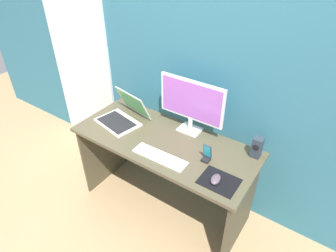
{
  "coord_description": "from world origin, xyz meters",
  "views": [
    {
      "loc": [
        1.02,
        -1.43,
        2.11
      ],
      "look_at": [
        0.05,
        -0.02,
        0.91
      ],
      "focal_mm": 30.55,
      "sensor_mm": 36.0,
      "label": 1
    }
  ],
  "objects": [
    {
      "name": "keyboard_external",
      "position": [
        0.09,
        -0.18,
        0.75
      ],
      "size": [
        0.42,
        0.12,
        0.01
      ],
      "primitive_type": "cube",
      "rotation": [
        0.0,
        0.0,
        0.02
      ],
      "color": "white",
      "rests_on": "desk"
    },
    {
      "name": "ground_plane",
      "position": [
        0.0,
        0.0,
        0.0
      ],
      "size": [
        8.0,
        8.0,
        0.0
      ],
      "primitive_type": "plane",
      "color": "#A4845A"
    },
    {
      "name": "desk",
      "position": [
        0.0,
        0.0,
        0.59
      ],
      "size": [
        1.46,
        0.62,
        0.75
      ],
      "color": "#4E4631",
      "rests_on": "ground_plane"
    },
    {
      "name": "phone_in_dock",
      "position": [
        0.38,
        -0.02,
        0.8
      ],
      "size": [
        0.06,
        0.06,
        0.14
      ],
      "color": "black",
      "rests_on": "desk"
    },
    {
      "name": "mousepad",
      "position": [
        0.55,
        -0.16,
        0.75
      ],
      "size": [
        0.25,
        0.2,
        0.0
      ],
      "primitive_type": "cube",
      "color": "black",
      "rests_on": "desk"
    },
    {
      "name": "laptop",
      "position": [
        -0.44,
        0.03,
        0.8
      ],
      "size": [
        0.41,
        0.41,
        0.24
      ],
      "color": "silver",
      "rests_on": "desk"
    },
    {
      "name": "door_left",
      "position": [
        -1.31,
        0.37,
        1.01
      ],
      "size": [
        0.82,
        0.02,
        2.02
      ],
      "primitive_type": "cube",
      "color": "white",
      "rests_on": "ground_plane"
    },
    {
      "name": "speaker_right",
      "position": [
        0.65,
        0.22,
        0.83
      ],
      "size": [
        0.07,
        0.07,
        0.16
      ],
      "color": "#29333F",
      "rests_on": "desk"
    },
    {
      "name": "mouse",
      "position": [
        0.53,
        -0.17,
        0.77
      ],
      "size": [
        0.07,
        0.11,
        0.04
      ],
      "primitive_type": "ellipsoid",
      "rotation": [
        0.0,
        0.0,
        0.13
      ],
      "color": "#54464F",
      "rests_on": "mousepad"
    },
    {
      "name": "wall_back",
      "position": [
        0.0,
        0.4,
        1.25
      ],
      "size": [
        6.0,
        0.04,
        2.5
      ],
      "primitive_type": "cube",
      "color": "#2F6A7F",
      "rests_on": "ground_plane"
    },
    {
      "name": "monitor",
      "position": [
        0.1,
        0.23,
        1.0
      ],
      "size": [
        0.55,
        0.14,
        0.44
      ],
      "color": "white",
      "rests_on": "desk"
    }
  ]
}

